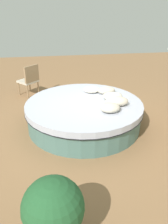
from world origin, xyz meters
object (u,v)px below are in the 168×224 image
Objects in this scene: throw_pillow_4 at (92,89)px; patio_chair at (30,78)px; throw_pillow_0 at (110,108)px; throw_pillow_2 at (112,96)px; throw_pillow_3 at (106,90)px; planter at (53,211)px; round_bed at (84,114)px; throw_pillow_1 at (117,101)px.

patio_chair is at bearing 136.65° from throw_pillow_4.
throw_pillow_2 is at bearing 70.22° from throw_pillow_0.
patio_chair reaches higher than throw_pillow_3.
throw_pillow_4 is 2.30m from patio_chair.
patio_chair reaches higher than throw_pillow_4.
planter is (-1.11, -3.57, -0.11)m from throw_pillow_4.
throw_pillow_0 reaches higher than round_bed.
round_bed is 0.89m from throw_pillow_3.
throw_pillow_2 is 0.39m from throw_pillow_3.
throw_pillow_2 reaches higher than throw_pillow_4.
throw_pillow_1 is at bearing 60.33° from planter.
round_bed is 2.79× the size of patio_chair.
planter is (-0.81, -2.91, 0.25)m from round_bed.
throw_pillow_2 is at bearing -54.13° from throw_pillow_4.
throw_pillow_2 is 0.48× the size of patio_chair.
planter is at bearing -118.41° from throw_pillow_0.
planter reaches higher than round_bed.
throw_pillow_0 is at bearing -109.78° from throw_pillow_2.
throw_pillow_0 reaches higher than throw_pillow_4.
planter is at bearing -107.28° from throw_pillow_4.
throw_pillow_3 reaches higher than throw_pillow_4.
throw_pillow_3 is 0.39m from throw_pillow_4.
throw_pillow_4 is (0.30, 0.65, 0.36)m from round_bed.
patio_chair is (-1.67, 1.58, -0.11)m from throw_pillow_4.
patio_chair is 1.00× the size of planter.
throw_pillow_1 is at bearing -86.09° from throw_pillow_3.
patio_chair is (-2.07, 2.13, -0.13)m from throw_pillow_2.
planter is (0.56, -5.14, 0.00)m from patio_chair.
throw_pillow_2 is 0.69m from throw_pillow_4.
throw_pillow_0 is 0.97× the size of throw_pillow_3.
throw_pillow_0 is at bearing 61.59° from planter.
throw_pillow_3 reaches higher than round_bed.
planter is (-1.51, -2.65, -0.14)m from throw_pillow_1.
planter is at bearing -105.52° from round_bed.
patio_chair reaches higher than throw_pillow_1.
round_bed is at bearing -101.60° from patio_chair.
planter reaches higher than throw_pillow_3.
throw_pillow_2 is (0.00, 0.36, -0.01)m from throw_pillow_1.
throw_pillow_4 reaches higher than round_bed.
patio_chair is at bearing 139.09° from throw_pillow_3.
throw_pillow_3 is (-0.05, 0.38, 0.00)m from throw_pillow_2.
round_bed is 0.81m from throw_pillow_4.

